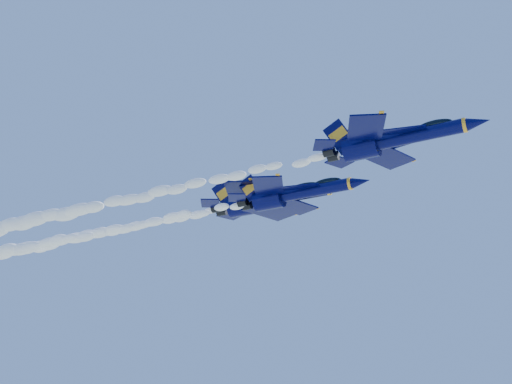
% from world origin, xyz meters
% --- Properties ---
extents(jet_lead, '(16.68, 13.69, 6.20)m').
position_xyz_m(jet_lead, '(18.45, -12.76, 151.08)').
color(jet_lead, '#030437').
extents(smoke_trail_jet_lead, '(50.37, 2.13, 1.91)m').
position_xyz_m(smoke_trail_jet_lead, '(-13.87, -12.76, 150.62)').
color(smoke_trail_jet_lead, white).
extents(jet_second, '(17.30, 14.19, 6.43)m').
position_xyz_m(jet_second, '(3.13, -2.69, 151.69)').
color(jet_second, '#030437').
extents(smoke_trail_jet_second, '(50.37, 2.20, 1.98)m').
position_xyz_m(smoke_trail_jet_second, '(-29.45, -2.69, 151.23)').
color(smoke_trail_jet_second, white).
extents(jet_third, '(19.85, 16.28, 7.38)m').
position_xyz_m(jet_third, '(-2.43, 2.06, 153.68)').
color(jet_third, '#030437').
extents(smoke_trail_jet_third, '(50.37, 2.53, 2.28)m').
position_xyz_m(smoke_trail_jet_third, '(-36.10, 2.06, 153.20)').
color(smoke_trail_jet_third, white).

